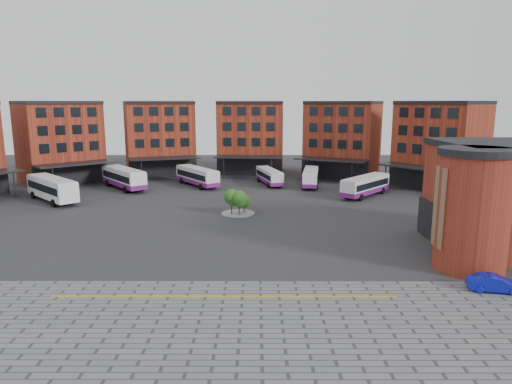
{
  "coord_description": "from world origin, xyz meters",
  "views": [
    {
      "loc": [
        4.49,
        -46.08,
        14.37
      ],
      "look_at": [
        4.37,
        6.47,
        4.0
      ],
      "focal_mm": 32.0,
      "sensor_mm": 36.0,
      "label": 1
    }
  ],
  "objects_px": {
    "bus_a": "(52,187)",
    "bus_d": "(269,176)",
    "bus_c": "(197,176)",
    "tree_island": "(238,200)",
    "bus_e": "(311,177)",
    "bus_b": "(124,178)",
    "bus_f": "(366,185)",
    "blue_car": "(495,283)"
  },
  "relations": [
    {
      "from": "tree_island",
      "to": "bus_f",
      "type": "relative_size",
      "value": 0.44
    },
    {
      "from": "bus_a",
      "to": "bus_f",
      "type": "relative_size",
      "value": 1.09
    },
    {
      "from": "bus_f",
      "to": "blue_car",
      "type": "relative_size",
      "value": 2.5
    },
    {
      "from": "bus_d",
      "to": "blue_car",
      "type": "distance_m",
      "value": 49.47
    },
    {
      "from": "tree_island",
      "to": "blue_car",
      "type": "height_order",
      "value": "tree_island"
    },
    {
      "from": "bus_c",
      "to": "bus_f",
      "type": "distance_m",
      "value": 28.67
    },
    {
      "from": "blue_car",
      "to": "bus_c",
      "type": "bearing_deg",
      "value": 44.24
    },
    {
      "from": "bus_b",
      "to": "bus_e",
      "type": "relative_size",
      "value": 1.07
    },
    {
      "from": "bus_e",
      "to": "bus_d",
      "type": "bearing_deg",
      "value": 177.11
    },
    {
      "from": "bus_a",
      "to": "bus_e",
      "type": "height_order",
      "value": "bus_a"
    },
    {
      "from": "bus_c",
      "to": "bus_f",
      "type": "xyz_separation_m",
      "value": [
        27.28,
        -8.81,
        -0.04
      ]
    },
    {
      "from": "bus_b",
      "to": "blue_car",
      "type": "height_order",
      "value": "bus_b"
    },
    {
      "from": "bus_c",
      "to": "bus_d",
      "type": "relative_size",
      "value": 1.07
    },
    {
      "from": "bus_a",
      "to": "bus_c",
      "type": "xyz_separation_m",
      "value": [
        19.73,
        12.69,
        -0.36
      ]
    },
    {
      "from": "bus_d",
      "to": "bus_a",
      "type": "bearing_deg",
      "value": -171.54
    },
    {
      "from": "bus_a",
      "to": "bus_c",
      "type": "distance_m",
      "value": 23.47
    },
    {
      "from": "bus_a",
      "to": "bus_d",
      "type": "xyz_separation_m",
      "value": [
        32.34,
        14.13,
        -0.59
      ]
    },
    {
      "from": "bus_e",
      "to": "bus_f",
      "type": "bearing_deg",
      "value": -40.76
    },
    {
      "from": "tree_island",
      "to": "bus_e",
      "type": "relative_size",
      "value": 0.41
    },
    {
      "from": "bus_e",
      "to": "blue_car",
      "type": "relative_size",
      "value": 2.68
    },
    {
      "from": "bus_c",
      "to": "bus_e",
      "type": "distance_m",
      "value": 19.78
    },
    {
      "from": "bus_e",
      "to": "blue_car",
      "type": "xyz_separation_m",
      "value": [
        9.01,
        -45.27,
        -0.94
      ]
    },
    {
      "from": "bus_c",
      "to": "bus_b",
      "type": "bearing_deg",
      "value": 157.04
    },
    {
      "from": "bus_a",
      "to": "bus_c",
      "type": "relative_size",
      "value": 1.01
    },
    {
      "from": "bus_d",
      "to": "bus_b",
      "type": "bearing_deg",
      "value": 174.19
    },
    {
      "from": "bus_b",
      "to": "bus_e",
      "type": "xyz_separation_m",
      "value": [
        31.86,
        2.58,
        -0.29
      ]
    },
    {
      "from": "tree_island",
      "to": "bus_d",
      "type": "xyz_separation_m",
      "value": [
        4.68,
        22.28,
        -0.43
      ]
    },
    {
      "from": "tree_island",
      "to": "blue_car",
      "type": "xyz_separation_m",
      "value": [
        20.86,
        -24.46,
        -1.26
      ]
    },
    {
      "from": "tree_island",
      "to": "bus_a",
      "type": "bearing_deg",
      "value": 163.59
    },
    {
      "from": "tree_island",
      "to": "bus_b",
      "type": "relative_size",
      "value": 0.38
    },
    {
      "from": "tree_island",
      "to": "bus_a",
      "type": "distance_m",
      "value": 28.84
    },
    {
      "from": "bus_a",
      "to": "bus_e",
      "type": "bearing_deg",
      "value": -26.71
    },
    {
      "from": "tree_island",
      "to": "bus_c",
      "type": "height_order",
      "value": "tree_island"
    },
    {
      "from": "bus_b",
      "to": "bus_c",
      "type": "distance_m",
      "value": 12.36
    },
    {
      "from": "bus_b",
      "to": "blue_car",
      "type": "bearing_deg",
      "value": -84.63
    },
    {
      "from": "bus_a",
      "to": "tree_island",
      "type": "bearing_deg",
      "value": -60.89
    },
    {
      "from": "bus_d",
      "to": "blue_car",
      "type": "bearing_deg",
      "value": -86.04
    },
    {
      "from": "tree_island",
      "to": "bus_d",
      "type": "height_order",
      "value": "tree_island"
    },
    {
      "from": "bus_d",
      "to": "blue_car",
      "type": "xyz_separation_m",
      "value": [
        16.18,
        -46.74,
        -0.83
      ]
    },
    {
      "from": "bus_b",
      "to": "bus_f",
      "type": "relative_size",
      "value": 1.15
    },
    {
      "from": "bus_a",
      "to": "bus_c",
      "type": "bearing_deg",
      "value": -11.72
    },
    {
      "from": "tree_island",
      "to": "bus_b",
      "type": "bearing_deg",
      "value": 137.66
    }
  ]
}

